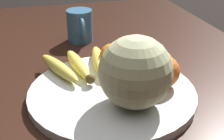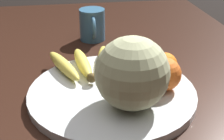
# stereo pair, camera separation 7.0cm
# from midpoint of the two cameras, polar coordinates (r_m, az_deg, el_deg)

# --- Properties ---
(kitchen_table) EXTENTS (1.60, 1.12, 0.74)m
(kitchen_table) POSITION_cam_midpoint_polar(r_m,az_deg,el_deg) (0.80, -7.48, -8.70)
(kitchen_table) COLOR black
(kitchen_table) RESTS_ON ground_plane
(fruit_bowl) EXTENTS (0.39, 0.39, 0.02)m
(fruit_bowl) POSITION_cam_midpoint_polar(r_m,az_deg,el_deg) (0.73, -2.76, -4.18)
(fruit_bowl) COLOR silver
(fruit_bowl) RESTS_ON kitchen_table
(melon) EXTENTS (0.15, 0.15, 0.15)m
(melon) POSITION_cam_midpoint_polar(r_m,az_deg,el_deg) (0.63, 1.18, -0.48)
(melon) COLOR #B2B789
(melon) RESTS_ON fruit_bowl
(banana_bunch) EXTENTS (0.20, 0.18, 0.03)m
(banana_bunch) POSITION_cam_midpoint_polar(r_m,az_deg,el_deg) (0.81, -8.36, 0.97)
(banana_bunch) COLOR #473819
(banana_bunch) RESTS_ON fruit_bowl
(orange_front_left) EXTENTS (0.08, 0.08, 0.08)m
(orange_front_left) POSITION_cam_midpoint_polar(r_m,az_deg,el_deg) (0.72, 6.66, -0.34)
(orange_front_left) COLOR orange
(orange_front_left) RESTS_ON fruit_bowl
(orange_front_right) EXTENTS (0.07, 0.07, 0.07)m
(orange_front_right) POSITION_cam_midpoint_polar(r_m,az_deg,el_deg) (0.83, 2.29, 3.21)
(orange_front_right) COLOR orange
(orange_front_right) RESTS_ON fruit_bowl
(orange_mid_center) EXTENTS (0.06, 0.06, 0.06)m
(orange_mid_center) POSITION_cam_midpoint_polar(r_m,az_deg,el_deg) (0.81, -2.47, 2.55)
(orange_mid_center) COLOR orange
(orange_mid_center) RESTS_ON fruit_bowl
(orange_back_left) EXTENTS (0.07, 0.07, 0.07)m
(orange_back_left) POSITION_cam_midpoint_polar(r_m,az_deg,el_deg) (0.74, 1.45, 0.09)
(orange_back_left) COLOR orange
(orange_back_left) RESTS_ON fruit_bowl
(orange_back_right) EXTENTS (0.06, 0.06, 0.06)m
(orange_back_right) POSITION_cam_midpoint_polar(r_m,az_deg,el_deg) (0.78, 6.30, 1.39)
(orange_back_right) COLOR orange
(orange_back_right) RESTS_ON fruit_bowl
(produce_tag) EXTENTS (0.09, 0.06, 0.00)m
(produce_tag) POSITION_cam_midpoint_polar(r_m,az_deg,el_deg) (0.80, 3.50, -0.33)
(produce_tag) COLOR white
(produce_tag) RESTS_ON fruit_bowl
(ceramic_mug) EXTENTS (0.12, 0.08, 0.10)m
(ceramic_mug) POSITION_cam_midpoint_polar(r_m,az_deg,el_deg) (1.04, -7.82, 7.98)
(ceramic_mug) COLOR #386689
(ceramic_mug) RESTS_ON kitchen_table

